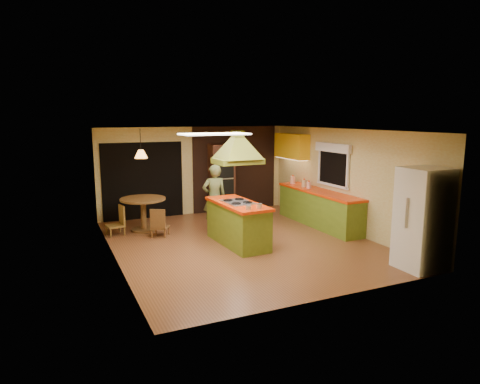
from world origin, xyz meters
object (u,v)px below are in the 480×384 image
dining_table (143,208)px  canister_large (293,180)px  refrigerator (423,219)px  kitchen_island (238,223)px  man (214,198)px  wall_oven (221,179)px

dining_table → canister_large: bearing=-1.7°
refrigerator → dining_table: 6.33m
kitchen_island → dining_table: size_ratio=1.75×
man → wall_oven: wall_oven is taller
man → dining_table: man is taller
kitchen_island → man: size_ratio=1.17×
man → refrigerator: 4.80m
canister_large → wall_oven: bearing=146.5°
dining_table → canister_large: canister_large is taller
man → kitchen_island: bearing=97.8°
kitchen_island → refrigerator: (2.47, -2.79, 0.47)m
kitchen_island → wall_oven: wall_oven is taller
kitchen_island → canister_large: canister_large is taller
kitchen_island → canister_large: bearing=33.6°
canister_large → man: bearing=-167.6°
refrigerator → canister_large: refrigerator is taller
refrigerator → canister_large: (0.06, 4.66, 0.08)m
wall_oven → canister_large: bearing=-29.9°
canister_large → dining_table: bearing=178.3°
man → dining_table: (-1.61, 0.70, -0.24)m
kitchen_island → refrigerator: refrigerator is taller
kitchen_island → refrigerator: bearing=-51.3°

